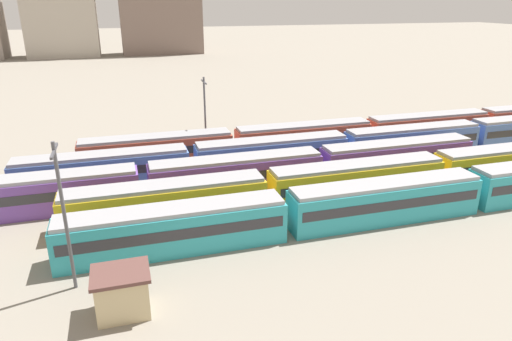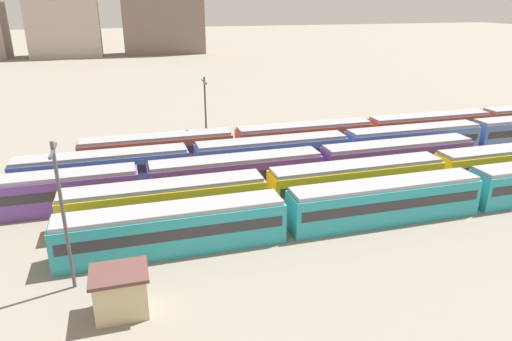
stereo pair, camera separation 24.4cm
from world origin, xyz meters
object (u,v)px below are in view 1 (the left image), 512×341
at_px(train_track_0, 385,201).
at_px(signal_hut, 122,292).
at_px(catenary_pole_0, 64,211).
at_px(catenary_pole_1, 205,112).
at_px(train_track_2, 237,174).
at_px(train_track_3, 412,140).
at_px(train_track_4, 428,127).

height_order(train_track_0, signal_hut, train_track_0).
bearing_deg(catenary_pole_0, catenary_pole_1, 61.96).
bearing_deg(train_track_2, catenary_pole_1, 92.79).
distance_m(train_track_0, signal_hut, 24.05).
xyz_separation_m(train_track_0, train_track_2, (-11.12, 10.40, 0.00)).
height_order(train_track_0, train_track_2, same).
bearing_deg(train_track_3, catenary_pole_1, 161.69).
bearing_deg(train_track_4, signal_hut, -146.84).
xyz_separation_m(train_track_0, catenary_pole_0, (-26.20, -3.15, 3.97)).
bearing_deg(catenary_pole_1, train_track_2, -87.21).
bearing_deg(train_track_4, train_track_0, -133.13).
bearing_deg(catenary_pole_1, train_track_3, -18.31).
relative_size(train_track_4, catenary_pole_1, 9.51).
distance_m(train_track_4, signal_hut, 50.76).
xyz_separation_m(train_track_3, catenary_pole_1, (-25.15, 8.33, 3.56)).
bearing_deg(train_track_4, train_track_2, -161.23).
xyz_separation_m(train_track_0, signal_hut, (-23.01, -6.96, -0.35)).
xyz_separation_m(catenary_pole_1, signal_hut, (-11.24, -30.89, -3.92)).
relative_size(train_track_0, signal_hut, 15.50).
height_order(train_track_0, catenary_pole_0, catenary_pole_0).
relative_size(train_track_4, signal_hut, 26.00).
relative_size(train_track_2, train_track_4, 0.60).
bearing_deg(train_track_0, catenary_pole_1, 116.21).
xyz_separation_m(train_track_4, catenary_pole_0, (-45.68, -23.95, 3.97)).
height_order(train_track_2, catenary_pole_0, catenary_pole_0).
bearing_deg(train_track_3, signal_hut, -148.20).
distance_m(train_track_4, catenary_pole_0, 51.73).
xyz_separation_m(train_track_2, catenary_pole_0, (-15.08, -13.55, 3.97)).
distance_m(train_track_2, catenary_pole_0, 20.66).
height_order(train_track_4, signal_hut, train_track_4).
distance_m(train_track_2, catenary_pole_1, 14.00).
relative_size(train_track_4, catenary_pole_0, 8.80).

